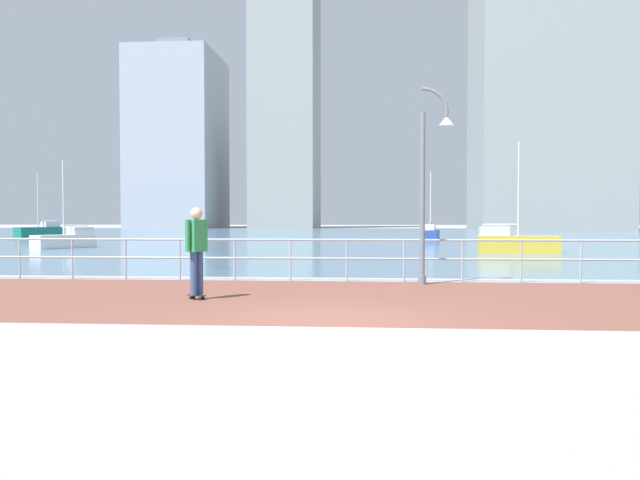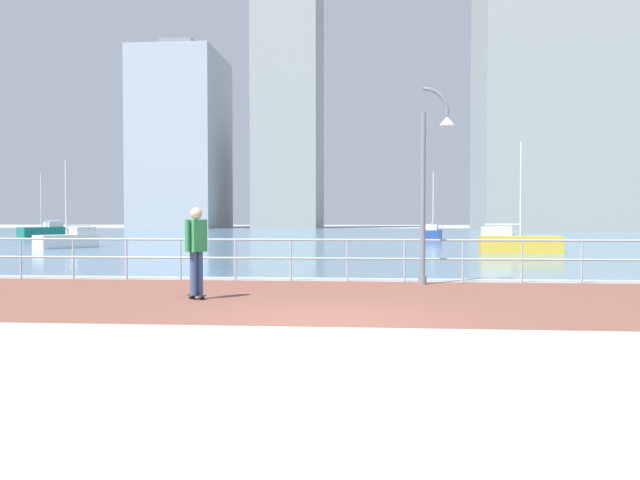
# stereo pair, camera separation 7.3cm
# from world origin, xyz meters

# --- Properties ---
(ground) EXTENTS (220.00, 220.00, 0.00)m
(ground) POSITION_xyz_m (0.00, 40.00, 0.00)
(ground) COLOR #9E9EA3
(brick_paving) EXTENTS (28.00, 6.90, 0.01)m
(brick_paving) POSITION_xyz_m (0.00, 2.82, 0.00)
(brick_paving) COLOR brown
(brick_paving) RESTS_ON ground
(harbor_water) EXTENTS (180.00, 88.00, 0.00)m
(harbor_water) POSITION_xyz_m (0.00, 51.27, 0.00)
(harbor_water) COLOR slate
(harbor_water) RESTS_ON ground
(waterfront_railing) EXTENTS (25.25, 0.06, 1.05)m
(waterfront_railing) POSITION_xyz_m (-0.00, 6.27, 0.73)
(waterfront_railing) COLOR #9EADB7
(waterfront_railing) RESTS_ON ground
(lamppost) EXTENTS (0.82, 0.36, 4.61)m
(lamppost) POSITION_xyz_m (1.97, 5.66, 2.55)
(lamppost) COLOR slate
(lamppost) RESTS_ON ground
(skateboarder) EXTENTS (0.40, 0.52, 1.76)m
(skateboarder) POSITION_xyz_m (-2.70, 2.37, 1.06)
(skateboarder) COLOR black
(skateboarder) RESTS_ON ground
(sailboat_navy) EXTENTS (2.54, 3.32, 4.58)m
(sailboat_navy) POSITION_xyz_m (-15.44, 23.45, 0.44)
(sailboat_navy) COLOR white
(sailboat_navy) RESTS_ON ground
(sailboat_red) EXTENTS (1.59, 3.57, 4.84)m
(sailboat_red) POSITION_xyz_m (4.55, 37.09, 0.46)
(sailboat_red) COLOR #284799
(sailboat_red) RESTS_ON ground
(sailboat_ivory) EXTENTS (2.90, 3.91, 5.37)m
(sailboat_ivory) POSITION_xyz_m (-27.51, 43.76, 0.51)
(sailboat_ivory) COLOR #197266
(sailboat_ivory) RESTS_ON ground
(sailboat_blue) EXTENTS (3.61, 1.24, 5.02)m
(sailboat_blue) POSITION_xyz_m (7.02, 20.67, 0.48)
(sailboat_blue) COLOR gold
(sailboat_blue) RESTS_ON ground
(tower_steel) EXTENTS (17.90, 14.63, 36.96)m
(tower_steel) POSITION_xyz_m (22.46, 77.61, 17.65)
(tower_steel) COLOR #939993
(tower_steel) RESTS_ON ground
(tower_brick) EXTENTS (10.32, 15.05, 43.58)m
(tower_brick) POSITION_xyz_m (-14.12, 99.68, 20.96)
(tower_brick) COLOR #939993
(tower_brick) RESTS_ON ground
(tower_beige) EXTENTS (13.25, 17.38, 30.53)m
(tower_beige) POSITION_xyz_m (-31.89, 98.29, 14.43)
(tower_beige) COLOR #A3A8B2
(tower_beige) RESTS_ON ground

